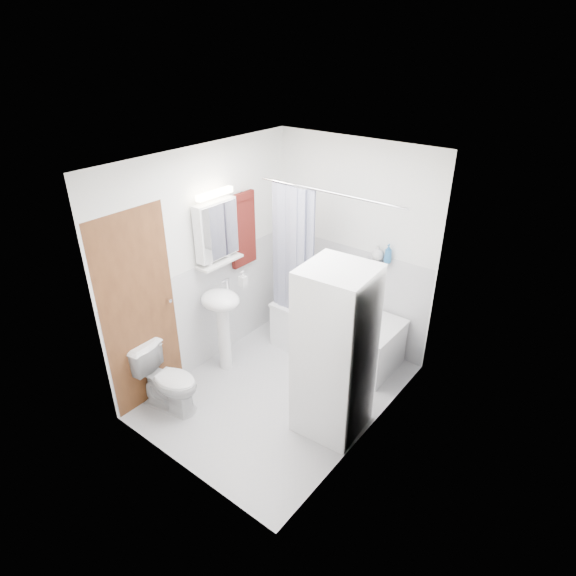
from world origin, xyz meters
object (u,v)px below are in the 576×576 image
Objects in this scene: washer_dryer at (334,352)px; toilet at (168,380)px; bathtub at (336,331)px; sink at (222,312)px.

washer_dryer is 2.49× the size of toilet.
bathtub is 1.95m from toilet.
bathtub is at bearing 49.35° from sink.
sink is 1.44m from washer_dryer.
washer_dryer reaches higher than bathtub.
washer_dryer is 1.68m from toilet.
sink is at bearing 174.93° from washer_dryer.
washer_dryer reaches higher than toilet.
washer_dryer is at bearing -0.88° from sink.
sink reaches higher than bathtub.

